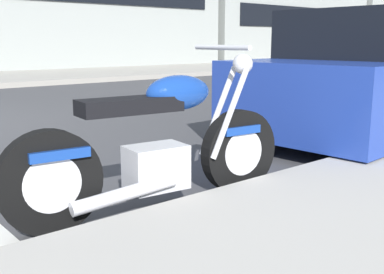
% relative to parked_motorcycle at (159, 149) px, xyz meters
% --- Properties ---
extents(sidewalk_far_curb, '(120.00, 5.00, 0.14)m').
position_rel_parked_motorcycle_xyz_m(sidewalk_far_curb, '(11.00, 11.82, -0.36)').
color(sidewalk_far_curb, gray).
rests_on(sidewalk_far_curb, ground).
extents(parked_motorcycle, '(2.08, 0.62, 1.12)m').
position_rel_parked_motorcycle_xyz_m(parked_motorcycle, '(0.00, 0.00, 0.00)').
color(parked_motorcycle, black).
rests_on(parked_motorcycle, ground).
extents(parked_car_far_down_curb, '(4.41, 2.06, 1.49)m').
position_rel_parked_motorcycle_xyz_m(parked_car_far_down_curb, '(3.73, 0.44, 0.27)').
color(parked_car_far_down_curb, navy).
rests_on(parked_car_far_down_curb, ground).
extents(car_opposite_curb, '(4.32, 1.94, 1.47)m').
position_rel_parked_motorcycle_xyz_m(car_opposite_curb, '(18.24, 8.60, 0.26)').
color(car_opposite_curb, '#4C515B').
rests_on(car_opposite_curb, ground).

